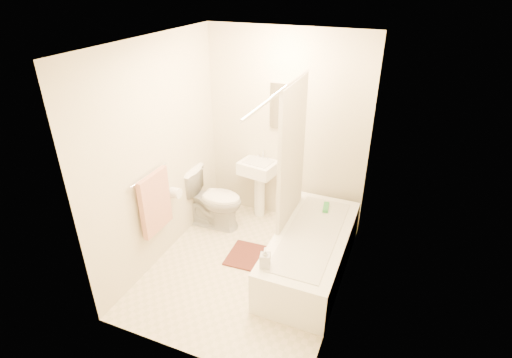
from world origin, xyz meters
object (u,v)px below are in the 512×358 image
at_px(toilet, 213,199).
at_px(soap_bottle, 265,258).
at_px(sink, 259,187).
at_px(bathtub, 310,252).
at_px(bath_mat, 256,258).

height_order(toilet, soap_bottle, toilet).
height_order(sink, bathtub, sink).
height_order(toilet, bath_mat, toilet).
relative_size(sink, soap_bottle, 4.11).
distance_m(toilet, bathtub, 1.45).
xyz_separation_m(bathtub, bath_mat, (-0.62, -0.05, -0.22)).
relative_size(toilet, bath_mat, 1.21).
xyz_separation_m(sink, bathtub, (0.93, -0.81, -0.20)).
xyz_separation_m(bathtub, soap_bottle, (-0.27, -0.66, 0.34)).
height_order(sink, soap_bottle, sink).
bearing_deg(toilet, bath_mat, -122.86).
xyz_separation_m(sink, bath_mat, (0.31, -0.86, -0.42)).
relative_size(toilet, soap_bottle, 3.66).
xyz_separation_m(bath_mat, soap_bottle, (0.35, -0.61, 0.56)).
distance_m(toilet, soap_bottle, 1.55).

